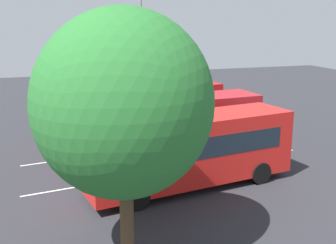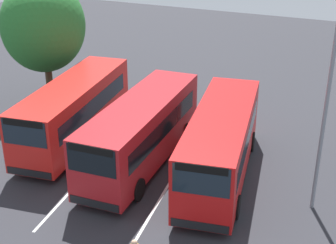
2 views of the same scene
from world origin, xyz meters
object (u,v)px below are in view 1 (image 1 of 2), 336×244
(depot_tree, at_px, (124,105))
(bus_center_left, at_px, (175,124))
(bus_far_left, at_px, (191,149))
(street_lamp, at_px, (142,51))
(bus_center_right, at_px, (149,110))
(pedestrian, at_px, (259,115))

(depot_tree, bearing_deg, bus_center_left, 62.24)
(bus_far_left, xyz_separation_m, street_lamp, (1.14, 12.53, 3.34))
(bus_center_right, xyz_separation_m, pedestrian, (7.67, -0.34, -0.83))
(bus_far_left, distance_m, pedestrian, 11.47)
(depot_tree, bearing_deg, bus_far_left, 49.64)
(bus_center_left, bearing_deg, depot_tree, -121.29)
(bus_center_left, xyz_separation_m, pedestrian, (7.33, 3.58, -0.83))
(bus_center_right, bearing_deg, bus_center_left, -95.20)
(bus_center_left, bearing_deg, bus_center_right, 91.49)
(bus_center_right, distance_m, depot_tree, 14.21)
(bus_center_left, relative_size, pedestrian, 5.98)
(pedestrian, height_order, street_lamp, street_lamp)
(bus_center_right, bearing_deg, bus_far_left, -103.46)
(bus_far_left, relative_size, depot_tree, 1.26)
(bus_far_left, xyz_separation_m, pedestrian, (8.14, 8.04, -0.83))
(bus_center_right, height_order, pedestrian, bus_center_right)
(bus_center_right, distance_m, street_lamp, 5.37)
(bus_far_left, distance_m, bus_center_right, 8.39)
(pedestrian, bearing_deg, bus_far_left, 84.92)
(bus_far_left, distance_m, depot_tree, 6.97)
(street_lamp, relative_size, depot_tree, 1.14)
(bus_far_left, relative_size, pedestrian, 6.05)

